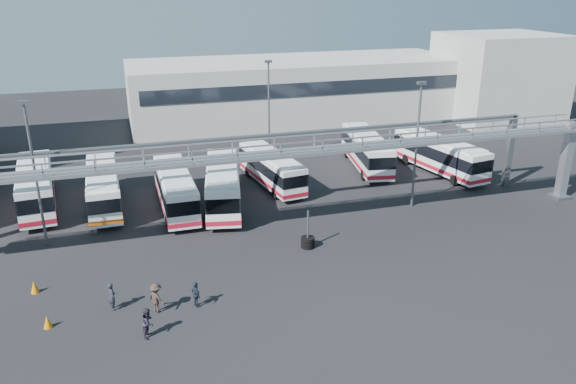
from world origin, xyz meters
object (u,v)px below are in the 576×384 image
object	(u,v)px
cone_left	(47,322)
cone_right	(34,287)
bus_7	(366,149)
pedestrian_a	(112,296)
pedestrian_d	(196,295)
bus_3	(175,188)
pedestrian_b	(148,322)
bus_5	(271,168)
light_pole_back	(269,107)
bus_8	(440,154)
light_pole_left	(34,168)
tire_stack	(308,241)
bus_4	(223,184)
bus_2	(103,187)
pedestrian_c	(156,298)
bus_1	(36,186)
light_pole_mid	(417,139)

from	to	relation	value
cone_left	cone_right	world-z (taller)	cone_right
bus_7	pedestrian_a	world-z (taller)	bus_7
cone_left	pedestrian_d	bearing A→B (deg)	-2.00
bus_3	pedestrian_a	world-z (taller)	bus_3
bus_3	pedestrian_b	distance (m)	17.52
bus_5	cone_right	bearing A→B (deg)	-151.30
light_pole_back	bus_8	bearing A→B (deg)	-28.73
light_pole_back	pedestrian_a	xyz separation A→B (m)	(-15.66, -23.89, -4.89)
pedestrian_b	light_pole_left	bearing A→B (deg)	49.96
bus_7	bus_8	xyz separation A→B (m)	(6.06, -3.45, -0.02)
bus_5	tire_stack	xyz separation A→B (m)	(-0.94, -12.81, -1.22)
light_pole_back	cone_left	bearing A→B (deg)	-127.59
bus_4	cone_left	xyz separation A→B (m)	(-12.29, -14.34, -1.53)
pedestrian_a	cone_right	xyz separation A→B (m)	(-4.43, 3.25, -0.45)
light_pole_left	pedestrian_d	world-z (taller)	light_pole_left
light_pole_left	bus_2	size ratio (longest dim) A/B	0.96
tire_stack	bus_3	bearing A→B (deg)	128.97
bus_3	pedestrian_c	world-z (taller)	bus_3
bus_7	bus_8	size ratio (longest dim) A/B	1.01
cone_left	bus_4	bearing A→B (deg)	49.39
light_pole_left	cone_right	xyz separation A→B (m)	(-0.09, -6.64, -5.34)
bus_1	bus_3	xyz separation A→B (m)	(10.71, -3.62, -0.10)
light_pole_back	bus_4	size ratio (longest dim) A/B	0.88
bus_5	pedestrian_b	size ratio (longest dim) A/B	6.23
cone_right	bus_1	bearing A→B (deg)	94.58
bus_5	pedestrian_c	xyz separation A→B (m)	(-11.62, -18.00, -0.81)
bus_8	cone_right	size ratio (longest dim) A/B	14.75
bus_2	pedestrian_a	distance (m)	16.09
pedestrian_c	cone_right	distance (m)	8.02
cone_left	bus_5	bearing A→B (deg)	45.80
light_pole_mid	pedestrian_c	size ratio (longest dim) A/B	5.78
bus_2	pedestrian_c	world-z (taller)	bus_2
bus_5	cone_left	world-z (taller)	bus_5
pedestrian_a	bus_2	bearing A→B (deg)	-13.25
bus_4	pedestrian_c	size ratio (longest dim) A/B	6.55
bus_3	bus_2	bearing A→B (deg)	158.75
bus_4	cone_right	distance (m)	16.90
cone_left	tire_stack	distance (m)	17.15
bus_4	cone_right	bearing A→B (deg)	-131.67
light_pole_mid	cone_right	world-z (taller)	light_pole_mid
bus_8	bus_5	bearing A→B (deg)	166.42
bus_3	bus_4	bearing A→B (deg)	-7.20
light_pole_mid	tire_stack	bearing A→B (deg)	-156.20
cone_left	bus_7	bearing A→B (deg)	36.05
bus_4	bus_8	bearing A→B (deg)	17.01
cone_left	cone_right	distance (m)	4.21
bus_1	bus_5	size ratio (longest dim) A/B	1.11
bus_8	tire_stack	xyz separation A→B (m)	(-17.31, -11.65, -1.39)
pedestrian_a	pedestrian_b	distance (m)	3.66
bus_7	pedestrian_c	xyz separation A→B (m)	(-21.93, -20.29, -0.99)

